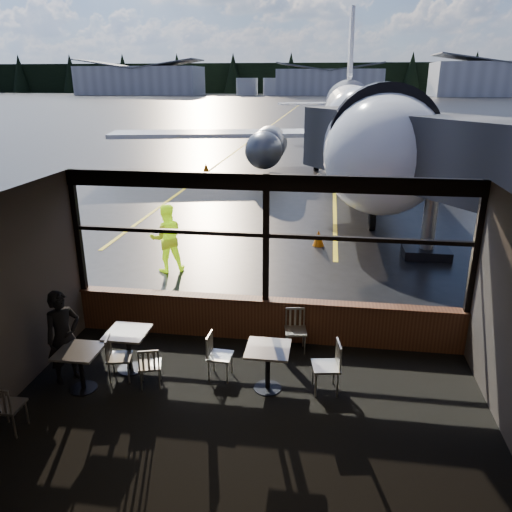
% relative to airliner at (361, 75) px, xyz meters
% --- Properties ---
extents(ground_plane, '(520.00, 520.00, 0.00)m').
position_rel_airliner_xyz_m(ground_plane, '(-2.68, 99.35, -5.44)').
color(ground_plane, black).
rests_on(ground_plane, ground).
extents(carpet_floor, '(8.00, 6.00, 0.01)m').
position_rel_airliner_xyz_m(carpet_floor, '(-2.68, -23.65, -5.43)').
color(carpet_floor, black).
rests_on(carpet_floor, ground).
extents(ceiling, '(8.00, 6.00, 0.04)m').
position_rel_airliner_xyz_m(ceiling, '(-2.68, -23.65, -1.94)').
color(ceiling, '#38332D').
rests_on(ceiling, ground).
extents(wall_back, '(8.00, 0.04, 3.50)m').
position_rel_airliner_xyz_m(wall_back, '(-2.68, -26.65, -3.69)').
color(wall_back, '#4F463F').
rests_on(wall_back, ground).
extents(window_sill, '(8.00, 0.28, 0.90)m').
position_rel_airliner_xyz_m(window_sill, '(-2.68, -20.65, -4.99)').
color(window_sill, '#512A18').
rests_on(window_sill, ground).
extents(window_header, '(8.00, 0.18, 0.30)m').
position_rel_airliner_xyz_m(window_header, '(-2.68, -20.65, -2.09)').
color(window_header, black).
rests_on(window_header, ground).
extents(mullion_left, '(0.12, 0.12, 2.60)m').
position_rel_airliner_xyz_m(mullion_left, '(-6.63, -20.65, -3.24)').
color(mullion_left, black).
rests_on(mullion_left, ground).
extents(mullion_centre, '(0.12, 0.12, 2.60)m').
position_rel_airliner_xyz_m(mullion_centre, '(-2.68, -20.65, -3.24)').
color(mullion_centre, black).
rests_on(mullion_centre, ground).
extents(mullion_right, '(0.12, 0.12, 2.60)m').
position_rel_airliner_xyz_m(mullion_right, '(1.27, -20.65, -3.24)').
color(mullion_right, black).
rests_on(mullion_right, ground).
extents(window_transom, '(8.00, 0.10, 0.08)m').
position_rel_airliner_xyz_m(window_transom, '(-2.68, -20.65, -3.14)').
color(window_transom, black).
rests_on(window_transom, ground).
extents(airliner, '(30.10, 35.96, 10.88)m').
position_rel_airliner_xyz_m(airliner, '(0.00, 0.00, 0.00)').
color(airliner, white).
rests_on(airliner, ground_plane).
extents(jet_bridge, '(8.36, 10.22, 4.46)m').
position_rel_airliner_xyz_m(jet_bridge, '(0.92, -15.15, -3.21)').
color(jet_bridge, '#29292C').
rests_on(jet_bridge, ground_plane).
extents(cafe_table_near, '(0.75, 0.75, 0.83)m').
position_rel_airliner_xyz_m(cafe_table_near, '(-2.42, -22.43, -5.03)').
color(cafe_table_near, gray).
rests_on(cafe_table_near, carpet_floor).
extents(cafe_table_mid, '(0.74, 0.74, 0.81)m').
position_rel_airliner_xyz_m(cafe_table_mid, '(-5.05, -22.19, -5.04)').
color(cafe_table_mid, '#9F9B93').
rests_on(cafe_table_mid, carpet_floor).
extents(cafe_table_left, '(0.72, 0.72, 0.79)m').
position_rel_airliner_xyz_m(cafe_table_left, '(-5.64, -22.91, -5.05)').
color(cafe_table_left, '#9C968F').
rests_on(cafe_table_left, carpet_floor).
extents(chair_near_e, '(0.60, 0.60, 0.96)m').
position_rel_airliner_xyz_m(chair_near_e, '(-1.41, -22.35, -4.96)').
color(chair_near_e, beige).
rests_on(chair_near_e, carpet_floor).
extents(chair_near_w, '(0.51, 0.51, 0.89)m').
position_rel_airliner_xyz_m(chair_near_w, '(-3.32, -22.20, -5.00)').
color(chair_near_w, '#B0AC9F').
rests_on(chair_near_w, carpet_floor).
extents(chair_near_n, '(0.55, 0.55, 0.88)m').
position_rel_airliner_xyz_m(chair_near_n, '(-2.02, -21.05, -5.00)').
color(chair_near_n, '#B3AEA2').
rests_on(chair_near_n, carpet_floor).
extents(chair_mid_s, '(0.55, 0.55, 0.82)m').
position_rel_airliner_xyz_m(chair_mid_s, '(-4.49, -22.62, -5.03)').
color(chair_mid_s, '#BAB6A8').
rests_on(chair_mid_s, carpet_floor).
extents(chair_mid_w, '(0.56, 0.56, 0.86)m').
position_rel_airliner_xyz_m(chair_mid_w, '(-5.11, -22.49, -5.01)').
color(chair_mid_w, '#B9B5A7').
rests_on(chair_mid_w, carpet_floor).
extents(chair_left_s, '(0.49, 0.49, 0.88)m').
position_rel_airliner_xyz_m(chair_left_s, '(-6.23, -24.11, -5.00)').
color(chair_left_s, beige).
rests_on(chair_left_s, carpet_floor).
extents(passenger, '(0.72, 0.76, 1.74)m').
position_rel_airliner_xyz_m(passenger, '(-6.05, -22.65, -4.57)').
color(passenger, black).
rests_on(passenger, carpet_floor).
extents(ground_crew, '(1.17, 1.07, 1.95)m').
position_rel_airliner_xyz_m(ground_crew, '(-5.96, -17.03, -4.47)').
color(ground_crew, '#BFF219').
rests_on(ground_crew, ground_plane).
extents(cone_nose, '(0.38, 0.38, 0.53)m').
position_rel_airliner_xyz_m(cone_nose, '(-1.75, -14.13, -5.18)').
color(cone_nose, '#DC6706').
rests_on(cone_nose, ground_plane).
extents(cone_wing, '(0.39, 0.39, 0.54)m').
position_rel_airliner_xyz_m(cone_wing, '(-8.74, -1.04, -5.17)').
color(cone_wing, orange).
rests_on(cone_wing, ground_plane).
extents(hangar_left, '(45.00, 18.00, 11.00)m').
position_rel_airliner_xyz_m(hangar_left, '(-72.68, 159.35, 0.06)').
color(hangar_left, silver).
rests_on(hangar_left, ground_plane).
extents(hangar_mid, '(38.00, 15.00, 10.00)m').
position_rel_airliner_xyz_m(hangar_mid, '(-2.68, 164.35, -0.44)').
color(hangar_mid, silver).
rests_on(hangar_mid, ground_plane).
extents(hangar_right, '(50.00, 20.00, 12.00)m').
position_rel_airliner_xyz_m(hangar_right, '(57.32, 157.35, 0.56)').
color(hangar_right, silver).
rests_on(hangar_right, ground_plane).
extents(fuel_tank_a, '(8.00, 8.00, 6.00)m').
position_rel_airliner_xyz_m(fuel_tank_a, '(-32.68, 161.35, -2.44)').
color(fuel_tank_a, silver).
rests_on(fuel_tank_a, ground_plane).
extents(fuel_tank_b, '(8.00, 8.00, 6.00)m').
position_rel_airliner_xyz_m(fuel_tank_b, '(-22.68, 161.35, -2.44)').
color(fuel_tank_b, silver).
rests_on(fuel_tank_b, ground_plane).
extents(fuel_tank_c, '(8.00, 8.00, 6.00)m').
position_rel_airliner_xyz_m(fuel_tank_c, '(-12.68, 161.35, -2.44)').
color(fuel_tank_c, silver).
rests_on(fuel_tank_c, ground_plane).
extents(treeline, '(360.00, 3.00, 12.00)m').
position_rel_airliner_xyz_m(treeline, '(-2.68, 189.35, 0.56)').
color(treeline, black).
rests_on(treeline, ground_plane).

